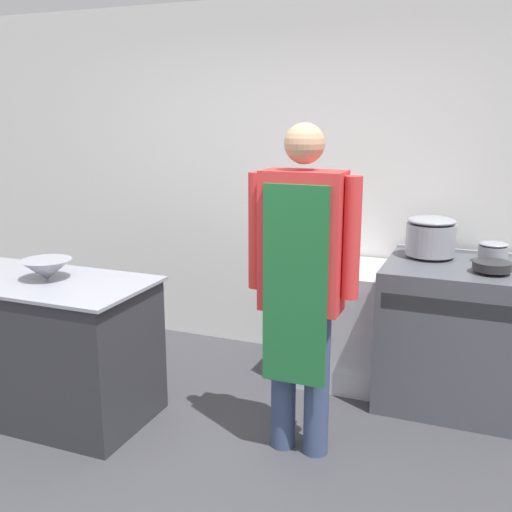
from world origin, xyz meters
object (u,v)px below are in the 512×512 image
stock_pot (431,235)px  fridge_unit (340,322)px  stove (455,334)px  mixing_bowl (47,269)px  person_cook (302,274)px  sauce_pot (493,251)px  saute_pan (492,266)px

stock_pot → fridge_unit: bearing=-175.2°
stove → stock_pot: 0.66m
fridge_unit → stock_pot: 0.89m
fridge_unit → stock_pot: (0.58, 0.05, 0.67)m
stove → mixing_bowl: mixing_bowl is taller
stove → stock_pot: (-0.21, 0.14, 0.61)m
fridge_unit → person_cook: 1.22m
stove → fridge_unit: size_ratio=1.15×
stove → person_cook: (-0.75, -0.96, 0.57)m
fridge_unit → sauce_pot: bearing=2.9°
person_cook → sauce_pot: (0.94, 1.10, -0.03)m
stove → sauce_pot: sauce_pot is taller
person_cook → sauce_pot: 1.45m
mixing_bowl → stove: bearing=25.4°
stock_pot → saute_pan: bearing=-35.4°
stock_pot → sauce_pot: bearing=0.0°
mixing_bowl → sauce_pot: 2.81m
mixing_bowl → stock_pot: size_ratio=0.96×
mixing_bowl → stock_pot: (2.13, 1.25, 0.14)m
stock_pot → mixing_bowl: bearing=-149.6°
stove → fridge_unit: bearing=173.4°
saute_pan → sauce_pot: sauce_pot is taller
person_cook → saute_pan: (0.94, 0.82, -0.06)m
stove → person_cook: size_ratio=0.52×
saute_pan → person_cook: bearing=-138.8°
fridge_unit → saute_pan: saute_pan is taller
saute_pan → stove: bearing=143.2°
stock_pot → saute_pan: 0.49m
stove → saute_pan: 0.56m
stock_pot → sauce_pot: (0.39, 0.00, -0.07)m
fridge_unit → person_cook: person_cook is taller
person_cook → fridge_unit: bearing=92.0°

